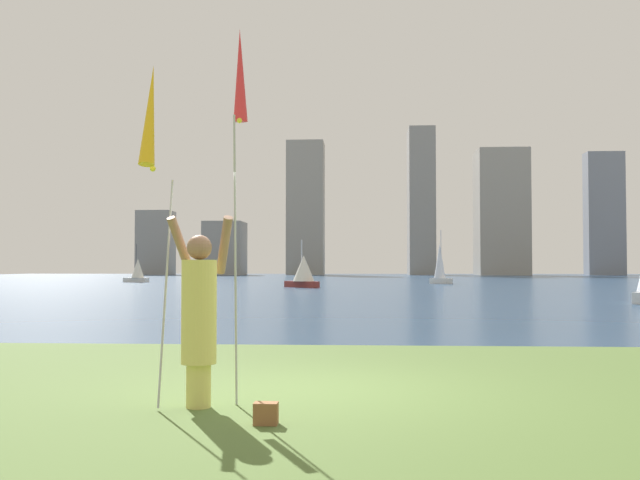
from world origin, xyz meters
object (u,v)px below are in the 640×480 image
object	(u,v)px
sailboat_4	(303,271)
kite_flag_left	(151,124)
sailboat_0	(137,271)
bag	(266,414)
kite_flag_right	(240,87)
person	(199,313)
sailboat_5	(440,265)

from	to	relation	value
sailboat_4	kite_flag_left	bearing A→B (deg)	-87.31
kite_flag_left	sailboat_0	size ratio (longest dim) A/B	1.05
kite_flag_left	bag	bearing A→B (deg)	-11.56
kite_flag_left	kite_flag_right	world-z (taller)	kite_flag_right
kite_flag_left	person	bearing A→B (deg)	55.10
bag	sailboat_5	distance (m)	53.87
kite_flag_right	sailboat_4	size ratio (longest dim) A/B	1.27
kite_flag_right	person	bearing A→B (deg)	-142.82
sailboat_0	sailboat_4	size ratio (longest dim) A/B	1.03
person	sailboat_5	xyz separation A→B (m)	(7.99, 52.58, 0.54)
kite_flag_left	sailboat_0	xyz separation A→B (m)	(-17.94, 56.51, -1.93)
bag	sailboat_0	bearing A→B (deg)	108.64
sailboat_4	sailboat_0	bearing A→B (deg)	138.94
kite_flag_right	bag	xyz separation A→B (m)	(0.45, -1.08, -3.39)
sailboat_0	sailboat_5	bearing A→B (deg)	-7.32
sailboat_0	person	bearing A→B (deg)	-71.87
kite_flag_left	kite_flag_right	xyz separation A→B (m)	(0.76, 0.83, 0.57)
kite_flag_left	sailboat_5	xyz separation A→B (m)	(8.37, 53.13, -1.38)
kite_flag_right	sailboat_0	world-z (taller)	kite_flag_right
sailboat_0	sailboat_5	size ratio (longest dim) A/B	0.77
sailboat_4	bag	bearing A→B (deg)	-85.72
person	sailboat_0	size ratio (longest dim) A/B	0.61
kite_flag_right	bag	bearing A→B (deg)	-67.50
person	bag	distance (m)	1.45
person	kite_flag_right	size ratio (longest dim) A/B	0.49
kite_flag_left	kite_flag_right	size ratio (longest dim) A/B	0.85
bag	person	bearing A→B (deg)	136.26
bag	sailboat_4	distance (m)	43.00
person	bag	world-z (taller)	person
sailboat_5	kite_flag_right	bearing A→B (deg)	-98.28
sailboat_4	sailboat_5	distance (m)	14.77
sailboat_0	sailboat_4	world-z (taller)	sailboat_0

